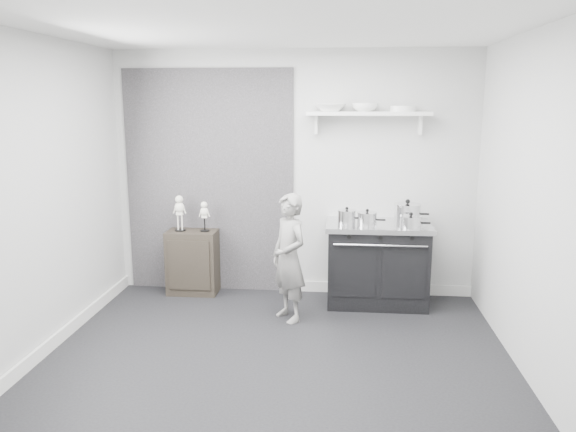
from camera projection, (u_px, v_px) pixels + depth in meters
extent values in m
plane|color=black|center=(275.00, 360.00, 4.74)|extent=(4.00, 4.00, 0.00)
cube|color=#BBBBB9|center=(294.00, 174.00, 6.22)|extent=(4.00, 0.02, 2.70)
cube|color=#BBBBB9|center=(231.00, 269.00, 2.71)|extent=(4.00, 0.02, 2.70)
cube|color=#BBBBB9|center=(35.00, 199.00, 4.65)|extent=(0.02, 3.60, 2.70)
cube|color=#BBBBB9|center=(534.00, 207.00, 4.28)|extent=(0.02, 3.60, 2.70)
cube|color=silver|center=(274.00, 26.00, 4.20)|extent=(4.00, 3.60, 0.02)
cube|color=black|center=(209.00, 182.00, 6.32)|extent=(1.90, 0.02, 2.50)
cube|color=silver|center=(381.00, 288.00, 6.37)|extent=(2.00, 0.03, 0.12)
cube|color=silver|center=(51.00, 344.00, 4.91)|extent=(0.03, 3.60, 0.12)
cube|color=silver|center=(368.00, 113.00, 5.89)|extent=(1.30, 0.26, 0.04)
cube|color=silver|center=(316.00, 125.00, 6.03)|extent=(0.03, 0.12, 0.20)
cube|color=silver|center=(420.00, 125.00, 5.93)|extent=(0.03, 0.12, 0.20)
cube|color=black|center=(377.00, 266.00, 6.01)|extent=(1.04, 0.62, 0.83)
cube|color=silver|center=(378.00, 225.00, 5.92)|extent=(1.10, 0.67, 0.05)
cube|color=black|center=(354.00, 272.00, 5.73)|extent=(0.44, 0.02, 0.54)
cube|color=black|center=(404.00, 273.00, 5.68)|extent=(0.44, 0.02, 0.54)
cylinder|color=silver|center=(380.00, 246.00, 5.62)|extent=(0.94, 0.02, 0.02)
cylinder|color=black|center=(349.00, 236.00, 5.64)|extent=(0.04, 0.03, 0.04)
cylinder|color=black|center=(380.00, 237.00, 5.61)|extent=(0.04, 0.03, 0.04)
cylinder|color=black|center=(412.00, 238.00, 5.59)|extent=(0.04, 0.03, 0.04)
cube|color=black|center=(193.00, 262.00, 6.34)|extent=(0.56, 0.32, 0.72)
imported|color=slate|center=(289.00, 258.00, 5.51)|extent=(0.53, 0.55, 1.28)
cylinder|color=silver|center=(347.00, 218.00, 5.85)|extent=(0.19, 0.19, 0.14)
cylinder|color=silver|center=(347.00, 211.00, 5.83)|extent=(0.19, 0.19, 0.02)
sphere|color=black|center=(347.00, 208.00, 5.83)|extent=(0.03, 0.03, 0.03)
cylinder|color=black|center=(360.00, 218.00, 5.84)|extent=(0.10, 0.02, 0.02)
cylinder|color=silver|center=(407.00, 214.00, 5.94)|extent=(0.27, 0.27, 0.18)
cylinder|color=silver|center=(408.00, 205.00, 5.92)|extent=(0.28, 0.28, 0.02)
sphere|color=black|center=(408.00, 202.00, 5.92)|extent=(0.05, 0.05, 0.05)
cylinder|color=black|center=(424.00, 214.00, 5.93)|extent=(0.10, 0.02, 0.02)
cylinder|color=silver|center=(411.00, 223.00, 5.68)|extent=(0.21, 0.21, 0.11)
cylinder|color=silver|center=(411.00, 217.00, 5.66)|extent=(0.22, 0.22, 0.02)
sphere|color=black|center=(411.00, 214.00, 5.66)|extent=(0.04, 0.04, 0.04)
cylinder|color=black|center=(425.00, 223.00, 5.66)|extent=(0.10, 0.02, 0.02)
cylinder|color=silver|center=(367.00, 220.00, 5.79)|extent=(0.20, 0.20, 0.13)
cylinder|color=silver|center=(367.00, 213.00, 5.77)|extent=(0.20, 0.20, 0.02)
sphere|color=black|center=(367.00, 211.00, 5.77)|extent=(0.04, 0.04, 0.04)
cylinder|color=black|center=(381.00, 220.00, 5.77)|extent=(0.10, 0.02, 0.02)
imported|color=white|center=(330.00, 108.00, 5.91)|extent=(0.33, 0.33, 0.08)
imported|color=white|center=(365.00, 107.00, 5.88)|extent=(0.27, 0.27, 0.09)
cylinder|color=white|center=(403.00, 109.00, 5.85)|extent=(0.27, 0.27, 0.06)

